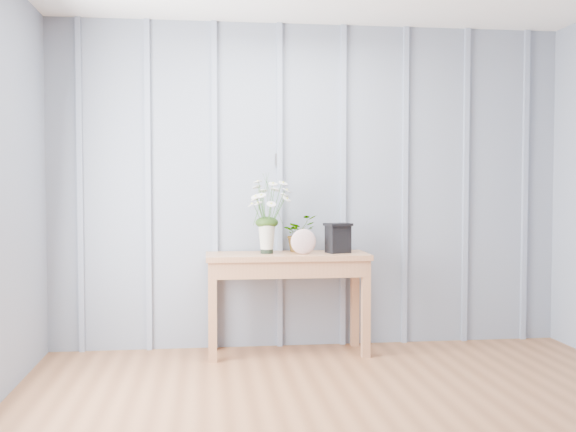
{
  "coord_description": "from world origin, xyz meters",
  "views": [
    {
      "loc": [
        -0.82,
        -2.94,
        1.25
      ],
      "look_at": [
        -0.22,
        1.94,
        1.03
      ],
      "focal_mm": 42.0,
      "sensor_mm": 36.0,
      "label": 1
    }
  ],
  "objects": [
    {
      "name": "spider_plant",
      "position": [
        -0.12,
        2.12,
        0.89
      ],
      "size": [
        0.33,
        0.32,
        0.28
      ],
      "primitive_type": "imported",
      "rotation": [
        0.0,
        0.0,
        0.58
      ],
      "color": "#1C3A10",
      "rests_on": "sideboard"
    },
    {
      "name": "sideboard",
      "position": [
        -0.22,
        1.99,
        0.64
      ],
      "size": [
        1.2,
        0.45,
        0.75
      ],
      "color": "#A26C47",
      "rests_on": "ground"
    },
    {
      "name": "felt_disc_vessel",
      "position": [
        -0.11,
        1.91,
        0.84
      ],
      "size": [
        0.19,
        0.05,
        0.19
      ],
      "primitive_type": "ellipsoid",
      "rotation": [
        0.0,
        0.0,
        0.01
      ],
      "color": "#8F5160",
      "rests_on": "sideboard"
    },
    {
      "name": "room_shell",
      "position": [
        -0.0,
        0.92,
        1.99
      ],
      "size": [
        4.0,
        4.5,
        2.5
      ],
      "color": "gray",
      "rests_on": "ground"
    },
    {
      "name": "daisy_vase",
      "position": [
        -0.37,
        2.01,
        1.12
      ],
      "size": [
        0.42,
        0.32,
        0.59
      ],
      "color": "black",
      "rests_on": "sideboard"
    },
    {
      "name": "carved_box",
      "position": [
        0.16,
        1.98,
        0.86
      ],
      "size": [
        0.22,
        0.19,
        0.22
      ],
      "color": "black",
      "rests_on": "sideboard"
    }
  ]
}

